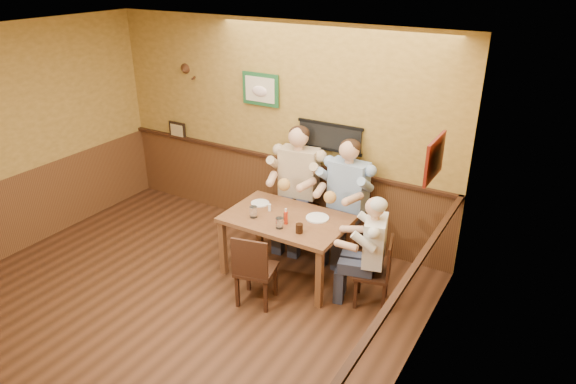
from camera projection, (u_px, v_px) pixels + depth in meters
name	position (u px, v px, depth m)	size (l,w,h in m)	color
room	(155.00, 169.00, 4.74)	(5.02, 5.03, 2.81)	#371D10
dining_table	(286.00, 224.00, 5.92)	(1.40, 0.90, 0.75)	brown
chair_back_left	(299.00, 206.00, 6.73)	(0.46, 0.46, 1.00)	#381E12
chair_back_right	(347.00, 219.00, 6.43)	(0.44, 0.44, 0.96)	#381E12
chair_right_end	(372.00, 271.00, 5.50)	(0.37, 0.37, 0.80)	#381E12
chair_near_side	(256.00, 267.00, 5.51)	(0.40, 0.40, 0.86)	#381E12
diner_tan_shirt	(299.00, 191.00, 6.64)	(0.66, 0.66, 1.42)	beige
diner_blue_polo	(348.00, 204.00, 6.35)	(0.63, 0.63, 1.37)	#8DABD3
diner_white_elder	(374.00, 258.00, 5.43)	(0.53, 0.53, 1.14)	silver
water_glass_left	(253.00, 212.00, 5.86)	(0.09, 0.09, 0.13)	white
water_glass_mid	(279.00, 223.00, 5.62)	(0.08, 0.08, 0.12)	white
cola_tumbler	(299.00, 228.00, 5.53)	(0.08, 0.08, 0.10)	black
hot_sauce_bottle	(286.00, 217.00, 5.71)	(0.04, 0.04, 0.17)	red
salt_shaker	(270.00, 207.00, 6.02)	(0.03, 0.03, 0.09)	white
pepper_shaker	(285.00, 217.00, 5.81)	(0.03, 0.03, 0.08)	black
plate_far_left	(260.00, 203.00, 6.21)	(0.22, 0.22, 0.01)	silver
plate_far_right	(317.00, 218.00, 5.85)	(0.27, 0.27, 0.02)	white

